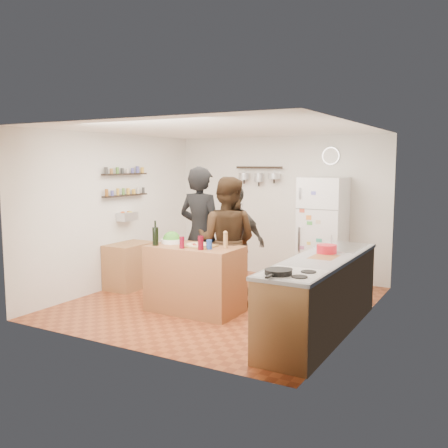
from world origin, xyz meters
The scene contains 26 objects.
room_shell centered at (0.00, 0.39, 1.25)m, with size 4.20×4.20×4.20m.
prep_island centered at (-0.10, -0.54, 0.46)m, with size 1.25×0.72×0.91m, color brown.
pizza_board centered at (-0.02, -0.56, 0.92)m, with size 0.42×0.34×0.02m, color olive.
pizza centered at (-0.02, -0.56, 0.94)m, with size 0.34×0.34×0.02m, color #CEAF88.
salad_bowl centered at (-0.52, -0.49, 0.94)m, with size 0.30×0.30×0.06m, color white.
wine_bottle centered at (-0.60, -0.76, 1.04)m, with size 0.08×0.08×0.25m, color black.
wine_glass_near centered at (-0.15, -0.78, 0.99)m, with size 0.07×0.07×0.16m, color maroon.
wine_glass_far centered at (0.12, -0.74, 1.00)m, with size 0.08×0.08×0.18m, color #530713.
pepper_mill centered at (0.35, -0.49, 1.00)m, with size 0.06×0.06×0.19m, color #9F7242.
salt_canister centered at (0.20, -0.66, 0.97)m, with size 0.08×0.08×0.12m, color navy.
person_left centered at (-0.36, 0.03, 0.99)m, with size 0.72×0.48×1.99m, color black.
person_center centered at (0.11, -0.01, 0.92)m, with size 0.90×0.70×1.84m, color black.
person_back centered at (0.01, 0.45, 0.85)m, with size 0.99×0.41×1.69m, color #2E2C29.
counter_run centered at (1.70, -0.55, 0.45)m, with size 0.63×2.63×0.90m, color #9E7042.
stove_top centered at (1.70, -1.50, 0.91)m, with size 0.60×0.62×0.02m, color white.
skillet centered at (1.60, -1.62, 0.95)m, with size 0.28×0.28×0.05m, color black.
sink centered at (1.70, 0.30, 0.92)m, with size 0.50×0.80×0.03m, color silver.
cutting_board centered at (1.70, -0.48, 0.91)m, with size 0.30×0.40×0.02m, color #905E34.
red_bowl centered at (1.65, -0.22, 0.97)m, with size 0.25×0.25×0.10m, color red.
fridge centered at (0.95, 1.75, 0.90)m, with size 0.70×0.68×1.80m, color white.
wall_clock centered at (0.95, 2.08, 2.15)m, with size 0.30×0.30×0.03m, color silver.
spice_shelf_lower centered at (-1.93, 0.20, 1.50)m, with size 0.12×1.00×0.03m, color black.
spice_shelf_upper centered at (-1.93, 0.20, 1.85)m, with size 0.12×1.00×0.03m, color black.
produce_basket centered at (-1.90, 0.20, 1.15)m, with size 0.18×0.35×0.14m, color silver.
side_table centered at (-1.74, 0.04, 0.36)m, with size 0.50×0.80×0.73m, color #A57645.
pot_rack centered at (-0.35, 2.00, 1.95)m, with size 0.90×0.04×0.04m, color black.
Camera 1 is at (3.54, -6.17, 2.04)m, focal length 40.00 mm.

